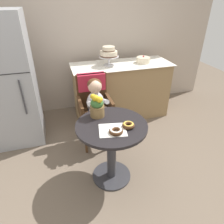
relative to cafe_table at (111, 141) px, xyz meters
name	(u,v)px	position (x,y,z in m)	size (l,w,h in m)	color
ground_plane	(112,176)	(0.00, 0.00, -0.51)	(8.00, 8.00, 0.00)	#6B5B4C
back_wall	(79,29)	(0.00, 1.85, 0.84)	(4.80, 0.10, 2.70)	#B2A393
cafe_table	(111,141)	(0.00, 0.00, 0.00)	(0.72, 0.72, 0.72)	black
wicker_chair	(93,99)	(-0.02, 0.76, 0.13)	(0.42, 0.45, 0.95)	#472D19
seated_child	(96,101)	(-0.02, 0.61, 0.17)	(0.27, 0.32, 0.73)	silver
paper_napkin	(113,130)	(-0.02, -0.10, 0.21)	(0.26, 0.22, 0.00)	white
donut_front	(116,131)	(0.00, -0.15, 0.24)	(0.13, 0.13, 0.04)	#4C2D19
donut_mid	(128,125)	(0.14, -0.09, 0.24)	(0.12, 0.12, 0.04)	#4C2D19
flower_vase	(97,106)	(-0.10, 0.20, 0.33)	(0.15, 0.15, 0.25)	brown
display_counter	(121,91)	(0.55, 1.30, -0.05)	(1.56, 0.62, 0.90)	#93754C
tiered_cake_stand	(109,53)	(0.34, 1.30, 0.57)	(0.30, 0.30, 0.28)	silver
round_layer_cake	(143,60)	(0.89, 1.28, 0.44)	(0.21, 0.21, 0.11)	beige
refrigerator	(9,83)	(-1.05, 1.10, 0.34)	(0.64, 0.63, 1.70)	#9EA0A5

